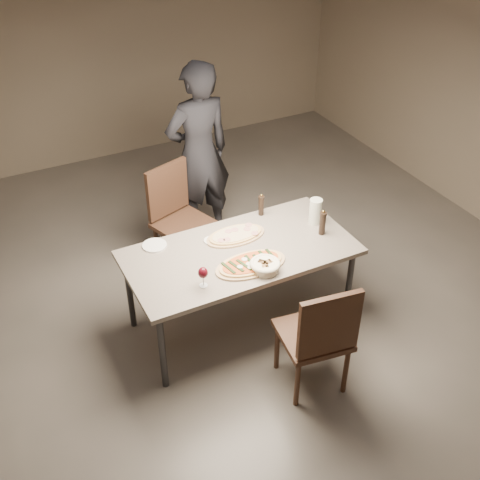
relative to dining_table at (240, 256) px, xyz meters
name	(u,v)px	position (x,y,z in m)	size (l,w,h in m)	color
room	(240,178)	(0.00, 0.00, 0.71)	(7.00, 7.00, 7.00)	#625B54
dining_table	(240,256)	(0.00, 0.00, 0.00)	(1.80, 0.90, 0.75)	gray
zucchini_pizza	(251,264)	(-0.02, -0.21, 0.07)	(0.57, 0.32, 0.05)	tan
ham_pizza	(236,235)	(0.05, 0.18, 0.07)	(0.50, 0.28, 0.04)	tan
bread_basket	(265,266)	(0.05, -0.31, 0.11)	(0.23, 0.23, 0.08)	#F2E6C4
oil_dish	(212,241)	(-0.15, 0.21, 0.06)	(0.12, 0.12, 0.01)	white
pepper_mill_left	(261,205)	(0.39, 0.38, 0.15)	(0.05, 0.05, 0.20)	black
pepper_mill_right	(323,223)	(0.70, -0.10, 0.16)	(0.06, 0.06, 0.22)	black
carafe	(315,211)	(0.74, 0.07, 0.17)	(0.11, 0.11, 0.22)	silver
wine_glass	(203,273)	(-0.43, -0.26, 0.17)	(0.07, 0.07, 0.16)	silver
side_plate	(155,245)	(-0.57, 0.36, 0.06)	(0.19, 0.19, 0.01)	white
chair_near	(319,334)	(0.17, -0.90, -0.14)	(0.53, 0.53, 0.99)	#3F271A
chair_far	(177,212)	(-0.13, 1.01, -0.13)	(0.61, 0.61, 1.00)	#3F271A
diner	(199,154)	(0.26, 1.37, 0.21)	(0.66, 0.43, 1.81)	black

